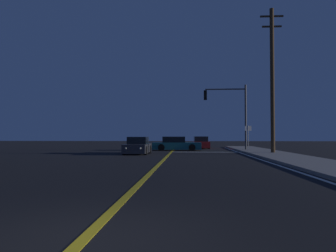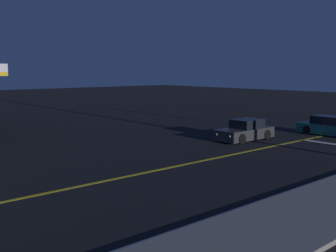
{
  "view_description": "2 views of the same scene",
  "coord_description": "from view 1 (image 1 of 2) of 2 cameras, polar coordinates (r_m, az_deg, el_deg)",
  "views": [
    {
      "loc": [
        1.44,
        -4.27,
        1.44
      ],
      "look_at": [
        -0.1,
        20.69,
        2.18
      ],
      "focal_mm": 34.46,
      "sensor_mm": 36.0,
      "label": 1
    },
    {
      "loc": [
        14.02,
        -0.1,
        4.53
      ],
      "look_at": [
        0.47,
        11.72,
        2.06
      ],
      "focal_mm": 43.87,
      "sensor_mm": 36.0,
      "label": 2
    }
  ],
  "objects": [
    {
      "name": "street_sign_corner",
      "position": [
        28.06,
        14.0,
        -1.42
      ],
      "size": [
        0.56,
        0.09,
        2.3
      ],
      "color": "slate",
      "rests_on": "ground"
    },
    {
      "name": "sidewalk_right",
      "position": [
        18.08,
        23.69,
        -5.89
      ],
      "size": [
        3.2,
        45.57,
        0.15
      ],
      "primitive_type": "cube",
      "color": "gray",
      "rests_on": "ground"
    },
    {
      "name": "lane_line_center",
      "position": [
        17.05,
        -1.34,
        -6.53
      ],
      "size": [
        0.2,
        43.04,
        0.01
      ],
      "primitive_type": "cube",
      "color": "gold",
      "rests_on": "ground"
    },
    {
      "name": "car_following_oncoming_charcoal",
      "position": [
        25.56,
        -5.38,
        -3.62
      ],
      "size": [
        1.82,
        4.22,
        1.34
      ],
      "rotation": [
        0.0,
        0.0,
        3.14
      ],
      "color": "#2D2D33",
      "rests_on": "ground"
    },
    {
      "name": "traffic_signal_near_right",
      "position": [
        30.77,
        11.08,
        3.33
      ],
      "size": [
        3.98,
        0.28,
        6.2
      ],
      "rotation": [
        0.0,
        0.0,
        3.14
      ],
      "color": "#38383D",
      "rests_on": "ground"
    },
    {
      "name": "ground_plane",
      "position": [
        4.73,
        -15.29,
        -19.37
      ],
      "size": [
        160.0,
        160.0,
        0.0
      ],
      "primitive_type": "plane",
      "color": "black"
    },
    {
      "name": "car_far_approaching_red",
      "position": [
        36.55,
        5.78,
        -3.04
      ],
      "size": [
        1.95,
        4.71,
        1.34
      ],
      "rotation": [
        0.0,
        0.0,
        0.03
      ],
      "color": "maroon",
      "rests_on": "ground"
    },
    {
      "name": "stop_bar",
      "position": [
        28.17,
        6.76,
        -4.61
      ],
      "size": [
        6.04,
        0.5,
        0.01
      ],
      "primitive_type": "cube",
      "color": "silver",
      "rests_on": "ground"
    },
    {
      "name": "lane_line_edge_right",
      "position": [
        17.54,
        17.97,
        -6.31
      ],
      "size": [
        0.16,
        43.04,
        0.01
      ],
      "primitive_type": "cube",
      "color": "silver",
      "rests_on": "ground"
    },
    {
      "name": "car_side_waiting_teal",
      "position": [
        31.26,
        1.45,
        -3.27
      ],
      "size": [
        4.75,
        1.88,
        1.34
      ],
      "rotation": [
        0.0,
        0.0,
        -1.55
      ],
      "color": "#195960",
      "rests_on": "ground"
    },
    {
      "name": "utility_pole_right",
      "position": [
        26.29,
        17.96,
        7.98
      ],
      "size": [
        1.77,
        0.32,
        11.27
      ],
      "color": "#42301E",
      "rests_on": "ground"
    }
  ]
}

